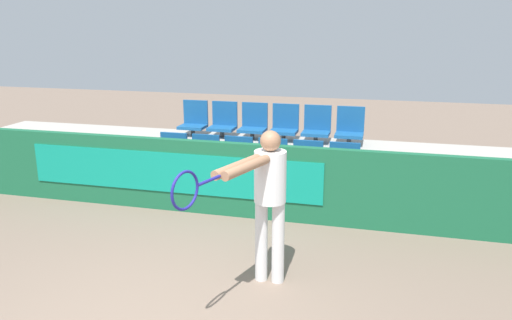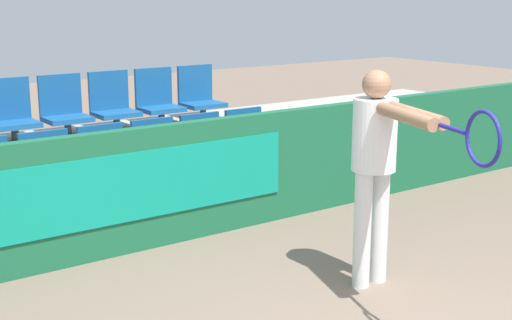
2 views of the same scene
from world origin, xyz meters
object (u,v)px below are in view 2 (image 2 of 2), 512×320
object	(u,v)px
stadium_chair_11	(199,95)
stadium_chair_3	(157,155)
stadium_chair_4	(205,148)
stadium_chair_10	(158,99)
stadium_chair_8	(64,108)
stadium_chair_2	(106,162)
stadium_chair_9	(113,104)
stadium_chair_1	(49,170)
tennis_player	(379,156)
stadium_chair_7	(11,113)
stadium_chair_5	(248,141)

from	to	relation	value
stadium_chair_11	stadium_chair_3	bearing A→B (deg)	-137.67
stadium_chair_4	stadium_chair_3	bearing A→B (deg)	180.00
stadium_chair_10	stadium_chair_4	bearing A→B (deg)	-90.00
stadium_chair_4	stadium_chair_8	distance (m)	1.49
stadium_chair_2	stadium_chair_4	bearing A→B (deg)	0.00
stadium_chair_4	stadium_chair_9	distance (m)	1.17
stadium_chair_1	tennis_player	bearing A→B (deg)	-57.48
stadium_chair_4	stadium_chair_8	size ratio (longest dim) A/B	1.00
stadium_chair_7	stadium_chair_10	size ratio (longest dim) A/B	1.00
stadium_chair_9	stadium_chair_11	bearing A→B (deg)	0.00
stadium_chair_4	stadium_chair_8	world-z (taller)	stadium_chair_8
stadium_chair_7	stadium_chair_11	size ratio (longest dim) A/B	1.00
stadium_chair_8	stadium_chair_10	xyz separation A→B (m)	(1.07, 0.00, 0.00)
stadium_chair_3	tennis_player	xyz separation A→B (m)	(0.49, -2.45, 0.38)
stadium_chair_10	tennis_player	xyz separation A→B (m)	(-0.04, -3.42, 0.01)
stadium_chair_5	stadium_chair_1	bearing A→B (deg)	180.00
stadium_chair_3	stadium_chair_7	size ratio (longest dim) A/B	1.00
stadium_chair_8	stadium_chair_11	bearing A→B (deg)	0.00
stadium_chair_3	stadium_chair_8	size ratio (longest dim) A/B	1.00
stadium_chair_1	stadium_chair_11	world-z (taller)	stadium_chair_11
stadium_chair_2	stadium_chair_8	size ratio (longest dim) A/B	1.00
stadium_chair_11	stadium_chair_5	bearing A→B (deg)	-90.00
stadium_chair_1	stadium_chair_10	bearing A→B (deg)	31.27
stadium_chair_9	stadium_chair_10	bearing A→B (deg)	0.00
stadium_chair_4	tennis_player	distance (m)	2.48
stadium_chair_3	stadium_chair_8	world-z (taller)	stadium_chair_8
stadium_chair_2	stadium_chair_8	world-z (taller)	stadium_chair_8
stadium_chair_3	stadium_chair_8	bearing A→B (deg)	118.76
stadium_chair_2	stadium_chair_5	distance (m)	1.60
stadium_chair_2	stadium_chair_3	size ratio (longest dim) A/B	1.00
stadium_chair_2	stadium_chair_11	world-z (taller)	stadium_chair_11
stadium_chair_2	stadium_chair_10	distance (m)	1.49
stadium_chair_8	stadium_chair_4	bearing A→B (deg)	-42.33
stadium_chair_8	stadium_chair_11	distance (m)	1.60
stadium_chair_10	stadium_chair_11	size ratio (longest dim) A/B	1.00
stadium_chair_1	stadium_chair_9	xyz separation A→B (m)	(1.07, 0.97, 0.37)
stadium_chair_4	stadium_chair_8	bearing A→B (deg)	137.67
stadium_chair_5	stadium_chair_2	bearing A→B (deg)	180.00
stadium_chair_10	stadium_chair_5	bearing A→B (deg)	-61.24
stadium_chair_5	tennis_player	size ratio (longest dim) A/B	0.37
stadium_chair_4	stadium_chair_10	bearing A→B (deg)	90.00
stadium_chair_4	stadium_chair_7	world-z (taller)	stadium_chair_7
stadium_chair_10	stadium_chair_7	bearing A→B (deg)	180.00
stadium_chair_1	stadium_chair_7	world-z (taller)	stadium_chair_7
stadium_chair_2	stadium_chair_7	size ratio (longest dim) A/B	1.00
stadium_chair_11	stadium_chair_7	bearing A→B (deg)	180.00
stadium_chair_5	stadium_chair_7	distance (m)	2.37
stadium_chair_5	stadium_chair_4	bearing A→B (deg)	180.00
stadium_chair_10	stadium_chair_11	world-z (taller)	same
stadium_chair_9	stadium_chair_2	bearing A→B (deg)	-118.76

